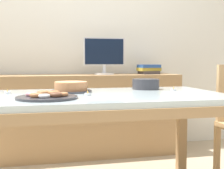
# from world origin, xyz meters

# --- Properties ---
(wall_back) EXTENTS (8.00, 0.10, 2.60)m
(wall_back) POSITION_xyz_m (0.00, 1.43, 1.30)
(wall_back) COLOR silver
(wall_back) RESTS_ON ground
(dining_table) EXTENTS (1.70, 0.95, 0.75)m
(dining_table) POSITION_xyz_m (0.00, 0.00, 0.66)
(dining_table) COLOR silver
(dining_table) RESTS_ON ground
(sideboard) EXTENTS (2.05, 0.44, 0.83)m
(sideboard) POSITION_xyz_m (0.00, 1.13, 0.41)
(sideboard) COLOR tan
(sideboard) RESTS_ON ground
(computer_monitor) EXTENTS (0.42, 0.20, 0.38)m
(computer_monitor) POSITION_xyz_m (0.26, 1.13, 1.02)
(computer_monitor) COLOR silver
(computer_monitor) RESTS_ON sideboard
(book_stack) EXTENTS (0.24, 0.19, 0.10)m
(book_stack) POSITION_xyz_m (0.74, 1.13, 0.88)
(book_stack) COLOR #3F3838
(book_stack) RESTS_ON sideboard
(cake_chocolate_round) EXTENTS (0.29, 0.29, 0.07)m
(cake_chocolate_round) POSITION_xyz_m (-0.18, 0.18, 0.78)
(cake_chocolate_round) COLOR #333338
(cake_chocolate_round) RESTS_ON dining_table
(pastry_platter) EXTENTS (0.36, 0.36, 0.04)m
(pastry_platter) POSITION_xyz_m (-0.35, -0.18, 0.76)
(pastry_platter) COLOR #333338
(pastry_platter) RESTS_ON dining_table
(plate_stack) EXTENTS (0.21, 0.21, 0.08)m
(plate_stack) POSITION_xyz_m (0.41, 0.27, 0.79)
(plate_stack) COLOR #333338
(plate_stack) RESTS_ON dining_table
(tealight_left_edge) EXTENTS (0.04, 0.04, 0.04)m
(tealight_left_edge) POSITION_xyz_m (-0.09, -0.07, 0.76)
(tealight_left_edge) COLOR silver
(tealight_left_edge) RESTS_ON dining_table
(tealight_centre) EXTENTS (0.04, 0.04, 0.04)m
(tealight_centre) POSITION_xyz_m (-0.60, 0.14, 0.76)
(tealight_centre) COLOR silver
(tealight_centre) RESTS_ON dining_table
(tealight_near_cakes) EXTENTS (0.04, 0.04, 0.04)m
(tealight_near_cakes) POSITION_xyz_m (0.56, 0.09, 0.76)
(tealight_near_cakes) COLOR silver
(tealight_near_cakes) RESTS_ON dining_table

